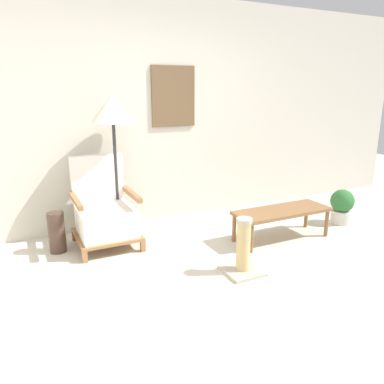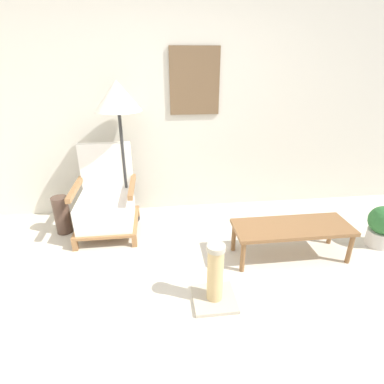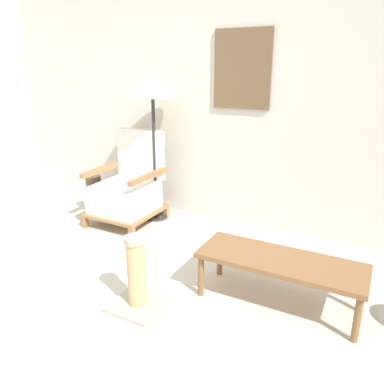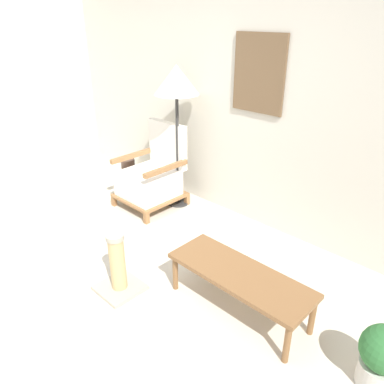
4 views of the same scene
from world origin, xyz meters
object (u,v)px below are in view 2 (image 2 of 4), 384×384
at_px(vase, 62,215).
at_px(floor_lamp, 118,101).
at_px(scratching_post, 215,280).
at_px(coffee_table, 292,229).
at_px(potted_plant, 382,225).
at_px(armchair, 107,203).

bearing_deg(vase, floor_lamp, 15.40).
height_order(floor_lamp, scratching_post, floor_lamp).
bearing_deg(scratching_post, coffee_table, 30.58).
bearing_deg(potted_plant, coffee_table, -175.65).
relative_size(vase, potted_plant, 0.98).
bearing_deg(coffee_table, floor_lamp, 150.15).
height_order(coffee_table, vase, vase).
relative_size(coffee_table, potted_plant, 2.55).
relative_size(potted_plant, scratching_post, 0.83).
distance_m(floor_lamp, potted_plant, 2.98).
relative_size(armchair, floor_lamp, 0.59).
height_order(armchair, floor_lamp, floor_lamp).
xyz_separation_m(floor_lamp, vase, (-0.70, -0.19, -1.18)).
bearing_deg(potted_plant, vase, 168.82).
xyz_separation_m(coffee_table, scratching_post, (-0.84, -0.49, -0.10)).
xyz_separation_m(floor_lamp, coffee_table, (1.61, -0.92, -1.09)).
xyz_separation_m(vase, scratching_post, (1.47, -1.23, -0.01)).
bearing_deg(scratching_post, armchair, 129.26).
relative_size(vase, scratching_post, 0.81).
distance_m(floor_lamp, scratching_post, 2.01).
height_order(floor_lamp, potted_plant, floor_lamp).
relative_size(floor_lamp, vase, 3.73).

